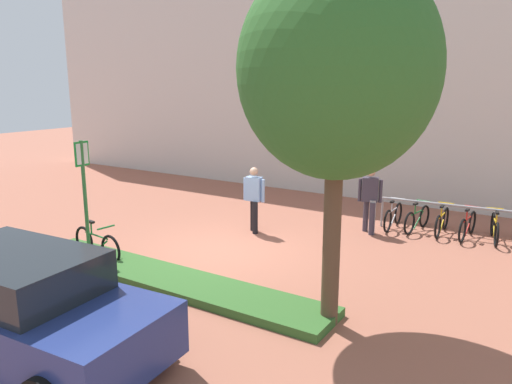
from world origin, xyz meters
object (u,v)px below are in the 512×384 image
(bollard_steel, at_px, (372,217))
(person_suited_navy, at_px, (370,196))
(tree_sidewalk, at_px, (338,70))
(person_shirt_white, at_px, (254,195))
(bike_rack_cluster, at_px, (455,223))
(car_navy_sedan, at_px, (23,307))
(bike_at_sign, at_px, (97,244))
(parking_sign_post, at_px, (84,184))

(bollard_steel, relative_size, person_suited_navy, 0.52)
(tree_sidewalk, relative_size, bollard_steel, 6.31)
(person_shirt_white, bearing_deg, bike_rack_cluster, 28.59)
(car_navy_sedan, bearing_deg, person_suited_navy, 75.84)
(bike_rack_cluster, bearing_deg, tree_sidewalk, -97.30)
(bike_at_sign, bearing_deg, parking_sign_post, -111.48)
(bollard_steel, height_order, car_navy_sedan, car_navy_sedan)
(bike_rack_cluster, xyz_separation_m, person_shirt_white, (-4.50, -2.45, 0.64))
(bike_at_sign, xyz_separation_m, person_suited_navy, (4.40, 5.10, 0.63))
(person_suited_navy, bearing_deg, person_shirt_white, -149.17)
(bollard_steel, distance_m, person_suited_navy, 0.55)
(car_navy_sedan, bearing_deg, bike_rack_cluster, 66.38)
(parking_sign_post, relative_size, bike_rack_cluster, 0.71)
(parking_sign_post, distance_m, bike_at_sign, 1.39)
(bike_rack_cluster, distance_m, bollard_steel, 2.08)
(bollard_steel, bearing_deg, tree_sidewalk, -78.10)
(car_navy_sedan, bearing_deg, bollard_steel, 75.00)
(bollard_steel, bearing_deg, person_shirt_white, -151.33)
(person_suited_navy, bearing_deg, bike_rack_cluster, 25.48)
(bollard_steel, bearing_deg, bike_at_sign, -131.83)
(bike_at_sign, relative_size, car_navy_sedan, 0.38)
(parking_sign_post, distance_m, bike_rack_cluster, 9.02)
(bike_at_sign, bearing_deg, car_navy_sedan, -54.30)
(bike_rack_cluster, xyz_separation_m, bollard_steel, (-1.83, -0.99, 0.10))
(bollard_steel, distance_m, car_navy_sedan, 8.53)
(parking_sign_post, height_order, person_suited_navy, parking_sign_post)
(bike_rack_cluster, bearing_deg, person_shirt_white, -151.41)
(parking_sign_post, bearing_deg, person_shirt_white, 63.07)
(bollard_steel, height_order, person_shirt_white, person_shirt_white)
(tree_sidewalk, xyz_separation_m, car_navy_sedan, (-3.27, -3.22, -3.27))
(bike_at_sign, xyz_separation_m, car_navy_sedan, (2.30, -3.20, 0.41))
(parking_sign_post, relative_size, person_suited_navy, 1.55)
(parking_sign_post, bearing_deg, bollard_steel, 48.69)
(bike_at_sign, height_order, person_suited_navy, person_suited_navy)
(bike_rack_cluster, xyz_separation_m, person_suited_navy, (-1.94, -0.92, 0.64))
(tree_sidewalk, distance_m, car_navy_sedan, 5.63)
(person_suited_navy, distance_m, person_shirt_white, 2.98)
(tree_sidewalk, bearing_deg, bike_rack_cluster, 82.70)
(tree_sidewalk, relative_size, person_shirt_white, 3.30)
(bollard_steel, height_order, person_suited_navy, person_suited_navy)
(bike_rack_cluster, distance_m, car_navy_sedan, 10.08)
(parking_sign_post, distance_m, bollard_steel, 7.05)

